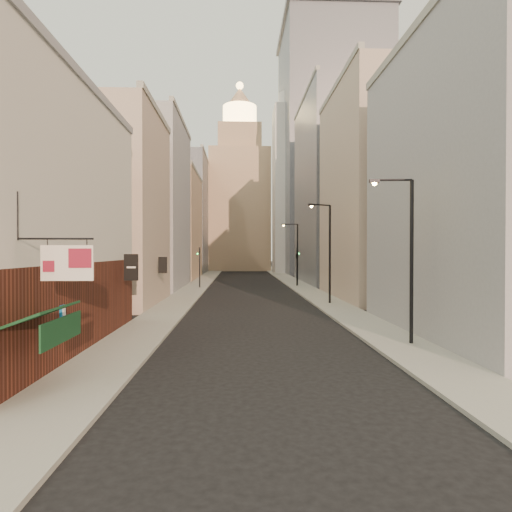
{
  "coord_description": "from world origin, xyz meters",
  "views": [
    {
      "loc": [
        -1.2,
        -10.39,
        4.52
      ],
      "look_at": [
        -0.07,
        17.89,
        4.19
      ],
      "focal_mm": 30.0,
      "sensor_mm": 36.0,
      "label": 1
    }
  ],
  "objects_px": {
    "traffic_light_right": "(297,257)",
    "white_tower": "(293,183)",
    "streetlamp_far": "(296,251)",
    "streetlamp_mid": "(328,248)",
    "traffic_light_left": "(200,258)",
    "clock_tower": "(240,196)",
    "streetlamp_near": "(407,251)"
  },
  "relations": [
    {
      "from": "clock_tower",
      "to": "streetlamp_far",
      "type": "xyz_separation_m",
      "value": [
        7.09,
        -47.94,
        -13.05
      ]
    },
    {
      "from": "traffic_light_left",
      "to": "traffic_light_right",
      "type": "bearing_deg",
      "value": 172.06
    },
    {
      "from": "streetlamp_far",
      "to": "traffic_light_left",
      "type": "bearing_deg",
      "value": -161.71
    },
    {
      "from": "clock_tower",
      "to": "traffic_light_right",
      "type": "bearing_deg",
      "value": -81.67
    },
    {
      "from": "streetlamp_mid",
      "to": "streetlamp_far",
      "type": "bearing_deg",
      "value": 66.18
    },
    {
      "from": "streetlamp_mid",
      "to": "white_tower",
      "type": "bearing_deg",
      "value": 61.64
    },
    {
      "from": "streetlamp_far",
      "to": "traffic_light_right",
      "type": "distance_m",
      "value": 1.12
    },
    {
      "from": "traffic_light_right",
      "to": "streetlamp_near",
      "type": "bearing_deg",
      "value": 115.79
    },
    {
      "from": "white_tower",
      "to": "streetlamp_far",
      "type": "relative_size",
      "value": 5.17
    },
    {
      "from": "white_tower",
      "to": "traffic_light_left",
      "type": "distance_m",
      "value": 42.76
    },
    {
      "from": "clock_tower",
      "to": "white_tower",
      "type": "height_order",
      "value": "clock_tower"
    },
    {
      "from": "streetlamp_near",
      "to": "streetlamp_mid",
      "type": "height_order",
      "value": "streetlamp_mid"
    },
    {
      "from": "streetlamp_mid",
      "to": "clock_tower",
      "type": "bearing_deg",
      "value": 71.89
    },
    {
      "from": "clock_tower",
      "to": "traffic_light_left",
      "type": "xyz_separation_m",
      "value": [
        -4.94,
        -50.75,
        -14.0
      ]
    },
    {
      "from": "streetlamp_mid",
      "to": "streetlamp_far",
      "type": "distance_m",
      "value": 18.89
    },
    {
      "from": "white_tower",
      "to": "streetlamp_near",
      "type": "bearing_deg",
      "value": -92.71
    },
    {
      "from": "traffic_light_left",
      "to": "traffic_light_right",
      "type": "distance_m",
      "value": 12.24
    },
    {
      "from": "streetlamp_mid",
      "to": "streetlamp_far",
      "type": "xyz_separation_m",
      "value": [
        -0.16,
        18.89,
        -0.23
      ]
    },
    {
      "from": "clock_tower",
      "to": "traffic_light_right",
      "type": "relative_size",
      "value": 8.98
    },
    {
      "from": "white_tower",
      "to": "clock_tower",
      "type": "bearing_deg",
      "value": 128.16
    },
    {
      "from": "white_tower",
      "to": "traffic_light_right",
      "type": "relative_size",
      "value": 8.3
    },
    {
      "from": "white_tower",
      "to": "traffic_light_right",
      "type": "xyz_separation_m",
      "value": [
        -3.87,
        -34.71,
        -14.84
      ]
    },
    {
      "from": "white_tower",
      "to": "streetlamp_far",
      "type": "xyz_separation_m",
      "value": [
        -3.91,
        -33.94,
        -14.02
      ]
    },
    {
      "from": "streetlamp_near",
      "to": "streetlamp_mid",
      "type": "distance_m",
      "value": 15.66
    },
    {
      "from": "streetlamp_near",
      "to": "traffic_light_left",
      "type": "distance_m",
      "value": 34.19
    },
    {
      "from": "streetlamp_far",
      "to": "white_tower",
      "type": "bearing_deg",
      "value": 88.58
    },
    {
      "from": "streetlamp_near",
      "to": "traffic_light_left",
      "type": "relative_size",
      "value": 1.59
    },
    {
      "from": "clock_tower",
      "to": "streetlamp_near",
      "type": "bearing_deg",
      "value": -84.62
    },
    {
      "from": "streetlamp_mid",
      "to": "traffic_light_left",
      "type": "xyz_separation_m",
      "value": [
        -12.18,
        16.08,
        -1.18
      ]
    },
    {
      "from": "traffic_light_left",
      "to": "white_tower",
      "type": "bearing_deg",
      "value": -130.98
    },
    {
      "from": "traffic_light_right",
      "to": "white_tower",
      "type": "bearing_deg",
      "value": -71.65
    },
    {
      "from": "traffic_light_right",
      "to": "traffic_light_left",
      "type": "bearing_deg",
      "value": 34.32
    }
  ]
}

